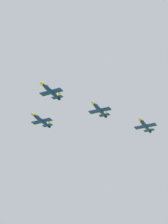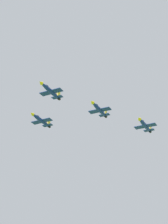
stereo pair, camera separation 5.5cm
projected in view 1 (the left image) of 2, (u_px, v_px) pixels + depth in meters
jet_lead at (50, 91)px, 196.01m from camera, size 11.48×15.67×3.66m
jet_left_wingman at (99, 109)px, 202.59m from camera, size 11.57×15.25×3.60m
jet_right_wingman at (41, 120)px, 214.94m from camera, size 11.32×15.65×3.64m
jet_left_outer at (145, 125)px, 209.53m from camera, size 11.47×15.49×3.63m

